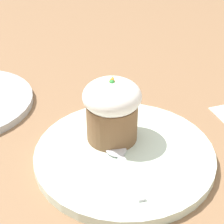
% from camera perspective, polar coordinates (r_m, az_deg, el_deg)
% --- Properties ---
extents(ground_plane, '(4.00, 4.00, 0.00)m').
position_cam_1_polar(ground_plane, '(0.57, 1.89, -7.09)').
color(ground_plane, '#846042').
extents(dessert_plate, '(0.27, 0.27, 0.01)m').
position_cam_1_polar(dessert_plate, '(0.56, 1.90, -6.51)').
color(dessert_plate, silver).
rests_on(dessert_plate, ground_plane).
extents(carrot_cake, '(0.09, 0.09, 0.10)m').
position_cam_1_polar(carrot_cake, '(0.55, 0.00, 0.50)').
color(carrot_cake, brown).
rests_on(carrot_cake, dessert_plate).
extents(spoon, '(0.13, 0.07, 0.01)m').
position_cam_1_polar(spoon, '(0.55, 1.21, -6.54)').
color(spoon, silver).
rests_on(spoon, dessert_plate).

